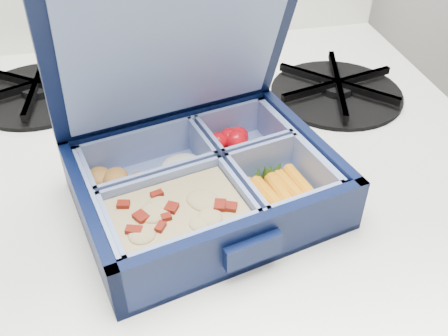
{
  "coord_description": "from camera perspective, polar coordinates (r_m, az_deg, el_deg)",
  "views": [
    {
      "loc": [
        -0.67,
        1.19,
        1.34
      ],
      "look_at": [
        -0.59,
        1.55,
        1.04
      ],
      "focal_mm": 40.0,
      "sensor_mm": 36.0,
      "label": 1
    }
  ],
  "objects": [
    {
      "name": "bento_box",
      "position": [
        0.47,
        -2.15,
        -1.79
      ],
      "size": [
        0.27,
        0.23,
        0.06
      ],
      "primitive_type": null,
      "rotation": [
        0.0,
        0.0,
        0.24
      ],
      "color": "black",
      "rests_on": "stove"
    },
    {
      "name": "burner_grate",
      "position": [
        0.66,
        12.8,
        9.04
      ],
      "size": [
        0.21,
        0.21,
        0.02
      ],
      "primitive_type": "cylinder",
      "rotation": [
        0.0,
        0.0,
        0.25
      ],
      "color": "black",
      "rests_on": "stove"
    },
    {
      "name": "burner_grate_rear",
      "position": [
        0.69,
        -20.48,
        8.41
      ],
      "size": [
        0.22,
        0.22,
        0.02
      ],
      "primitive_type": "cylinder",
      "rotation": [
        0.0,
        0.0,
        0.42
      ],
      "color": "black",
      "rests_on": "stove"
    },
    {
      "name": "fork",
      "position": [
        0.61,
        2.38,
        6.15
      ],
      "size": [
        0.07,
        0.19,
        0.01
      ],
      "primitive_type": null,
      "rotation": [
        0.0,
        0.0,
        -0.25
      ],
      "color": "#A8A8B1",
      "rests_on": "stove"
    }
  ]
}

